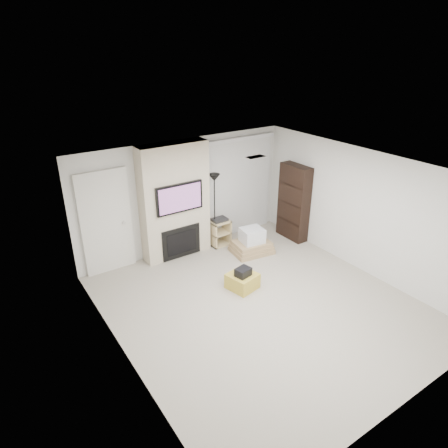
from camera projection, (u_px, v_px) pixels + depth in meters
floor at (261, 305)px, 7.22m from camera, size 5.00×5.50×0.00m
ceiling at (267, 172)px, 6.18m from camera, size 5.00×5.50×0.00m
wall_back at (185, 195)px, 8.77m from camera, size 5.00×0.00×2.50m
wall_front at (414, 334)px, 4.63m from camera, size 5.00×0.00×2.50m
wall_left at (121, 291)px, 5.43m from camera, size 0.00×5.50×2.50m
wall_right at (361, 211)px, 7.97m from camera, size 0.00×5.50×2.50m
hvac_vent at (256, 157)px, 6.98m from camera, size 0.35×0.18×0.01m
ottoman at (242, 281)px, 7.66m from camera, size 0.60×0.60×0.30m
black_bag at (243, 272)px, 7.52m from camera, size 0.32×0.27×0.16m
fireplace_wall at (175, 202)px, 8.44m from camera, size 1.50×0.47×2.50m
entry_door at (106, 223)px, 7.91m from camera, size 1.02×0.11×2.14m
vertical_blinds at (238, 183)px, 9.43m from camera, size 1.98×0.10×2.37m
floor_lamp at (214, 190)px, 8.77m from camera, size 0.26×0.26×1.72m
av_stand at (219, 231)px, 9.23m from camera, size 0.45×0.38×0.66m
box_stack at (252, 243)px, 8.92m from camera, size 0.95×0.77×0.58m
bookshelf at (294, 202)px, 9.34m from camera, size 0.30×0.80×1.80m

